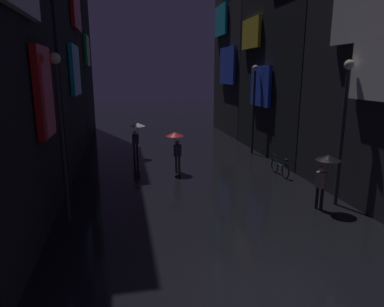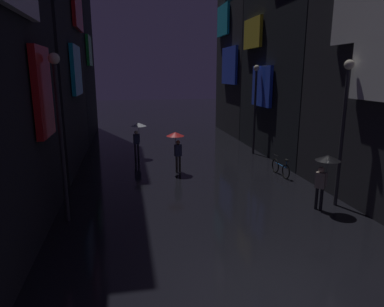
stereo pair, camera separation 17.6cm
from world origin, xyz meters
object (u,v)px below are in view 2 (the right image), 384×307
Objects in this scene: pedestrian_midstreet_left_red at (176,141)px; bicycle_parked_at_storefront at (281,168)px; streetlamp_right_far at (255,99)px; streetlamp_right_near at (344,117)px; pedestrian_foreground_right_black at (325,167)px; pedestrian_near_crossing_clear at (138,130)px; streetlamp_left_near at (59,120)px.

pedestrian_midstreet_left_red is 5.41m from bicycle_parked_at_storefront.
streetlamp_right_near is (-0.00, -8.90, -0.00)m from streetlamp_right_far.
streetlamp_right_near is at bearing 24.44° from pedestrian_foreground_right_black.
pedestrian_near_crossing_clear is 8.63m from bicycle_parked_at_storefront.
pedestrian_near_crossing_clear is 0.39× the size of streetlamp_right_near.
pedestrian_midstreet_left_red is 7.14m from streetlamp_left_near.
streetlamp_right_near is (5.43, -5.59, 1.76)m from pedestrian_midstreet_left_red.
streetlamp_right_near is (7.22, -9.19, 1.76)m from pedestrian_near_crossing_clear.
pedestrian_foreground_right_black is at bearing -94.92° from streetlamp_right_far.
pedestrian_near_crossing_clear is at bearing 177.67° from streetlamp_right_far.
pedestrian_foreground_right_black is 4.62m from bicycle_parked_at_storefront.
pedestrian_foreground_right_black is at bearing -52.13° from pedestrian_midstreet_left_red.
bicycle_parked_at_storefront is at bearing 95.62° from streetlamp_right_near.
bicycle_parked_at_storefront is 5.09m from streetlamp_right_near.
pedestrian_near_crossing_clear is at bearing 142.99° from bicycle_parked_at_storefront.
streetlamp_right_near is (0.40, -4.06, 3.04)m from bicycle_parked_at_storefront.
streetlamp_left_near is at bearing 177.53° from streetlamp_right_near.
streetlamp_left_near is (-9.60, -3.63, 3.13)m from bicycle_parked_at_storefront.
streetlamp_left_near is at bearing 175.07° from pedestrian_foreground_right_black.
pedestrian_midstreet_left_red is 1.00× the size of pedestrian_foreground_right_black.
streetlamp_right_near reaches higher than pedestrian_midstreet_left_red.
streetlamp_left_near is at bearing -131.51° from pedestrian_midstreet_left_red.
pedestrian_near_crossing_clear is (-1.78, 3.60, 0.00)m from pedestrian_midstreet_left_red.
pedestrian_midstreet_left_red is 7.99m from streetlamp_right_near.
pedestrian_near_crossing_clear and pedestrian_foreground_right_black have the same top height.
streetlamp_right_far is (7.22, -0.29, 1.76)m from pedestrian_near_crossing_clear.
streetlamp_left_near is (-2.78, -8.76, 1.85)m from pedestrian_near_crossing_clear.
streetlamp_right_far is at bearing 40.26° from streetlamp_left_near.
bicycle_parked_at_storefront is at bearing 20.69° from streetlamp_left_near.
pedestrian_foreground_right_black is 0.39× the size of streetlamp_right_far.
streetlamp_left_near is at bearing -139.74° from streetlamp_right_far.
streetlamp_left_near reaches higher than bicycle_parked_at_storefront.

